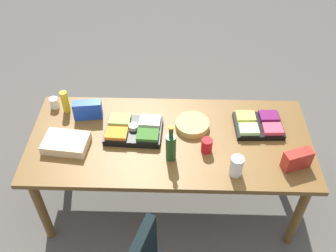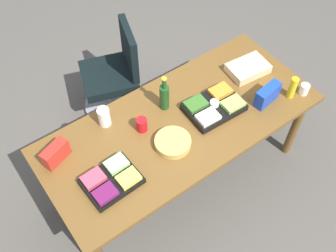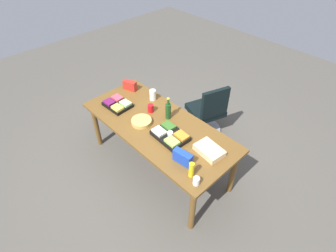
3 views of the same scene
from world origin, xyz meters
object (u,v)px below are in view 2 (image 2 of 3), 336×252
Objects in this scene: fruit_platter at (111,180)px; veggie_tray at (214,106)px; red_solo_cup at (142,125)px; paper_cup at (304,89)px; sheet_cake at (248,68)px; office_chair at (115,80)px; chip_bowl at (173,143)px; mayo_jar at (104,117)px; wine_bottle at (164,96)px; mustard_bottle at (293,88)px; chip_bag_blue at (268,95)px; chip_bag_red at (56,154)px; conference_table at (180,129)px.

veggie_tray is at bearing -174.84° from fruit_platter.
red_solo_cup is 0.30× the size of fruit_platter.
sheet_cake is at bearing -66.40° from paper_cup.
fruit_platter is at bearing 59.60° from office_chair.
veggie_tray is 3.94× the size of red_solo_cup.
red_solo_cup is at bearing -148.64° from fruit_platter.
paper_cup is at bearing 169.55° from chip_bowl.
chip_bowl is 0.60× the size of veggie_tray.
office_chair reaches higher than veggie_tray.
mayo_jar is 0.49× the size of wine_bottle.
fruit_platter is (1.62, -0.20, -0.01)m from paper_cup.
sheet_cake is at bearing 173.05° from wine_bottle.
chip_bag_blue is (0.19, -0.07, -0.02)m from mustard_bottle.
red_solo_cup is (0.10, -0.24, 0.03)m from chip_bowl.
chip_bag_red reaches higher than red_solo_cup.
fruit_platter is at bearing 0.76° from chip_bowl.
mayo_jar is 1.23m from sheet_cake.
wine_bottle is at bearing -6.95° from sheet_cake.
red_solo_cup is at bearing 132.84° from mayo_jar.
chip_bowl is 0.26m from red_solo_cup.
chip_bowl is (-0.71, 0.37, -0.04)m from chip_bag_red.
chip_bowl is at bearing 112.24° from red_solo_cup.
mustard_bottle is 0.20m from chip_bag_blue.
sheet_cake is (-1.43, -0.23, 0.00)m from fruit_platter.
chip_bag_red is 1.19m from veggie_tray.
sheet_cake is (-0.77, 0.09, -0.08)m from wine_bottle.
chip_bag_blue reaches higher than veggie_tray.
veggie_tray is (-0.28, 0.05, 0.12)m from conference_table.
chip_bowl is (-0.29, 0.45, -0.05)m from mayo_jar.
office_chair is 3.57× the size of chip_bowl.
paper_cup is 0.29× the size of wine_bottle.
conference_table is 11.21× the size of mustard_bottle.
red_solo_cup reaches higher than fruit_platter.
conference_table is 0.30m from veggie_tray.
veggie_tray is at bearing -169.87° from chip_bowl.
wine_bottle is (-0.16, -0.32, 0.09)m from chip_bowl.
mayo_jar is 0.59× the size of chip_bowl.
red_solo_cup is at bearing -67.76° from chip_bowl.
chip_bowl is at bearing -179.24° from fruit_platter.
mayo_jar reaches higher than veggie_tray.
paper_cup is 0.24× the size of fruit_platter.
office_chair is at bearing -62.37° from chip_bag_blue.
mayo_jar is 0.53m from chip_bowl.
wine_bottle is at bearing -163.19° from red_solo_cup.
paper_cup is at bearing 156.98° from veggie_tray.
sheet_cake is at bearing -108.37° from chip_bag_blue.
mustard_bottle is at bearing 160.64° from conference_table.
chip_bag_blue reaches higher than chip_bowl.
paper_cup is at bearing 151.23° from wine_bottle.
chip_bag_red is at bearing -16.93° from chip_bag_blue.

